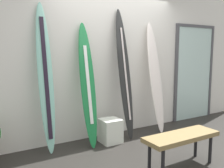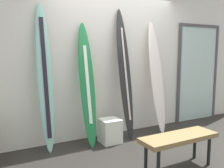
{
  "view_description": "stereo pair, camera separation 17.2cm",
  "coord_description": "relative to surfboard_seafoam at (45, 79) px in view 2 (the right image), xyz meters",
  "views": [
    {
      "loc": [
        -2.3,
        -2.59,
        1.51
      ],
      "look_at": [
        -0.2,
        0.95,
        0.96
      ],
      "focal_mm": 39.3,
      "sensor_mm": 36.0,
      "label": 1
    },
    {
      "loc": [
        -2.15,
        -2.67,
        1.51
      ],
      "look_at": [
        -0.2,
        0.95,
        0.96
      ],
      "focal_mm": 39.3,
      "sensor_mm": 36.0,
      "label": 2
    }
  ],
  "objects": [
    {
      "name": "ground",
      "position": [
        1.31,
        -1.01,
        -1.12
      ],
      "size": [
        8.0,
        8.0,
        0.04
      ],
      "primitive_type": "cube",
      "color": "#282623"
    },
    {
      "name": "wall_back",
      "position": [
        1.31,
        0.29,
        0.3
      ],
      "size": [
        7.2,
        0.2,
        2.8
      ],
      "primitive_type": "cube",
      "color": "silver",
      "rests_on": "ground"
    },
    {
      "name": "surfboard_seafoam",
      "position": [
        0.0,
        0.0,
        0.0
      ],
      "size": [
        0.24,
        0.36,
        2.24
      ],
      "color": "#88CCBB",
      "rests_on": "ground"
    },
    {
      "name": "surfboard_emerald",
      "position": [
        0.65,
        -0.08,
        -0.13
      ],
      "size": [
        0.27,
        0.49,
        1.98
      ],
      "color": "#1C793E",
      "rests_on": "ground"
    },
    {
      "name": "surfboard_charcoal",
      "position": [
        1.36,
        -0.06,
        0.03
      ],
      "size": [
        0.24,
        0.5,
        2.26
      ],
      "color": "black",
      "rests_on": "ground"
    },
    {
      "name": "surfboard_ivory",
      "position": [
        2.04,
        -0.08,
        -0.08
      ],
      "size": [
        0.27,
        0.49,
        2.06
      ],
      "color": "silver",
      "rests_on": "ground"
    },
    {
      "name": "display_block_left",
      "position": [
        1.0,
        -0.18,
        -0.9
      ],
      "size": [
        0.33,
        0.33,
        0.4
      ],
      "color": "silver",
      "rests_on": "ground"
    },
    {
      "name": "glass_door",
      "position": [
        3.38,
        0.17,
        -0.02
      ],
      "size": [
        1.17,
        0.06,
        2.09
      ],
      "color": "silver",
      "rests_on": "ground"
    },
    {
      "name": "bench",
      "position": [
        1.35,
        -1.42,
        -0.71
      ],
      "size": [
        1.07,
        0.35,
        0.44
      ],
      "color": "olive",
      "rests_on": "ground"
    }
  ]
}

